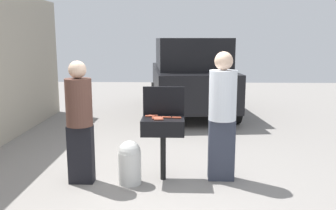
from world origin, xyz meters
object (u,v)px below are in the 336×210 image
object	(u,v)px
hot_dog_0	(177,118)
person_left	(79,118)
parked_minivan	(190,75)
hot_dog_5	(158,118)
propane_tank	(130,162)
hot_dog_7	(167,117)
hot_dog_1	(159,119)
hot_dog_4	(157,119)
person_right	(222,112)
hot_dog_3	(157,117)
bbq_grill	(163,128)
hot_dog_2	(150,116)
hot_dog_6	(153,116)

from	to	relation	value
hot_dog_0	person_left	bearing A→B (deg)	-173.80
parked_minivan	hot_dog_5	bearing A→B (deg)	77.58
hot_dog_0	propane_tank	bearing A→B (deg)	-165.17
hot_dog_0	parked_minivan	world-z (taller)	parked_minivan
hot_dog_5	propane_tank	bearing A→B (deg)	-160.93
hot_dog_0	hot_dog_7	xyz separation A→B (m)	(-0.14, 0.01, 0.00)
hot_dog_7	propane_tank	world-z (taller)	hot_dog_7
hot_dog_1	hot_dog_4	size ratio (longest dim) A/B	1.00
person_right	parked_minivan	bearing A→B (deg)	-85.71
hot_dog_3	bbq_grill	bearing A→B (deg)	-6.11
hot_dog_0	hot_dog_3	world-z (taller)	same
hot_dog_5	person_left	world-z (taller)	person_left
hot_dog_4	hot_dog_7	size ratio (longest dim) A/B	1.00
hot_dog_7	person_right	xyz separation A→B (m)	(0.78, 0.02, 0.08)
hot_dog_2	hot_dog_5	size ratio (longest dim) A/B	1.00
person_left	hot_dog_4	bearing A→B (deg)	8.13
hot_dog_7	parked_minivan	xyz separation A→B (m)	(0.45, 4.92, 0.11)
hot_dog_0	propane_tank	world-z (taller)	hot_dog_0
hot_dog_5	propane_tank	world-z (taller)	hot_dog_5
hot_dog_2	hot_dog_3	bearing A→B (deg)	-36.32
hot_dog_3	hot_dog_5	world-z (taller)	same
hot_dog_1	hot_dog_7	bearing A→B (deg)	53.63
person_left	person_right	size ratio (longest dim) A/B	0.94
hot_dog_0	hot_dog_1	distance (m)	0.27
parked_minivan	propane_tank	bearing A→B (deg)	73.43
bbq_grill	hot_dog_1	bearing A→B (deg)	-112.63
bbq_grill	hot_dog_2	distance (m)	0.26
hot_dog_1	hot_dog_2	distance (m)	0.26
bbq_grill	hot_dog_3	world-z (taller)	hot_dog_3
person_right	parked_minivan	size ratio (longest dim) A/B	0.40
bbq_grill	propane_tank	xyz separation A→B (m)	(-0.46, -0.17, -0.44)
hot_dog_0	propane_tank	size ratio (longest dim) A/B	0.21
hot_dog_7	parked_minivan	world-z (taller)	parked_minivan
hot_dog_7	person_right	bearing A→B (deg)	1.79
propane_tank	person_right	size ratio (longest dim) A/B	0.34
hot_dog_7	hot_dog_0	bearing A→B (deg)	-5.46
bbq_grill	hot_dog_2	xyz separation A→B (m)	(-0.19, 0.09, 0.15)
hot_dog_4	hot_dog_7	xyz separation A→B (m)	(0.13, 0.08, 0.00)
hot_dog_6	hot_dog_4	bearing A→B (deg)	-72.41
propane_tank	hot_dog_1	bearing A→B (deg)	6.58
bbq_grill	person_left	distance (m)	1.16
hot_dog_2	hot_dog_7	xyz separation A→B (m)	(0.24, -0.08, 0.00)
hot_dog_3	hot_dog_6	size ratio (longest dim) A/B	1.00
hot_dog_2	hot_dog_6	size ratio (longest dim) A/B	1.00
hot_dog_2	person_left	xyz separation A→B (m)	(-0.95, -0.23, 0.02)
parked_minivan	hot_dog_1	bearing A→B (deg)	77.81
propane_tank	parked_minivan	world-z (taller)	parked_minivan
hot_dog_6	hot_dog_7	xyz separation A→B (m)	(0.19, -0.11, 0.00)
parked_minivan	hot_dog_4	bearing A→B (deg)	77.38
bbq_grill	hot_dog_2	size ratio (longest dim) A/B	6.93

